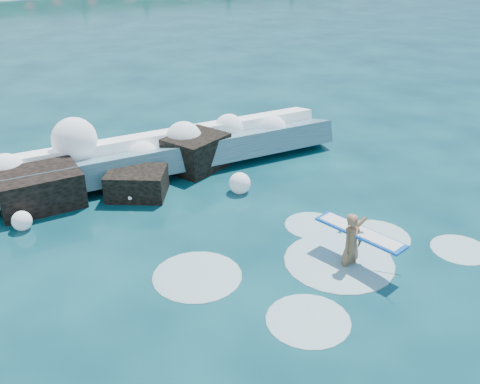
{
  "coord_description": "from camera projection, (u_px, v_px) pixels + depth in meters",
  "views": [
    {
      "loc": [
        -5.02,
        -10.44,
        8.16
      ],
      "look_at": [
        1.5,
        2.0,
        1.2
      ],
      "focal_mm": 40.0,
      "sensor_mm": 36.0,
      "label": 1
    }
  ],
  "objects": [
    {
      "name": "ground",
      "position": [
        225.0,
        275.0,
        14.0
      ],
      "size": [
        200.0,
        200.0,
        0.0
      ],
      "primitive_type": "plane",
      "color": "#072B38",
      "rests_on": "ground"
    },
    {
      "name": "breaking_wave",
      "position": [
        107.0,
        164.0,
        19.2
      ],
      "size": [
        17.78,
        2.78,
        1.53
      ],
      "color": "#336B80",
      "rests_on": "ground"
    },
    {
      "name": "rock_cluster",
      "position": [
        119.0,
        176.0,
        18.42
      ],
      "size": [
        8.34,
        3.55,
        1.49
      ],
      "color": "black",
      "rests_on": "ground"
    },
    {
      "name": "surfer_with_board",
      "position": [
        354.0,
        243.0,
        14.1
      ],
      "size": [
        1.3,
        3.02,
        1.87
      ],
      "color": "#9A6B48",
      "rests_on": "ground"
    },
    {
      "name": "wave_spray",
      "position": [
        83.0,
        154.0,
        18.67
      ],
      "size": [
        14.66,
        4.95,
        2.3
      ],
      "color": "white",
      "rests_on": "ground"
    },
    {
      "name": "surf_foam",
      "position": [
        320.0,
        263.0,
        14.48
      ],
      "size": [
        9.13,
        5.48,
        0.15
      ],
      "color": "silver",
      "rests_on": "ground"
    }
  ]
}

